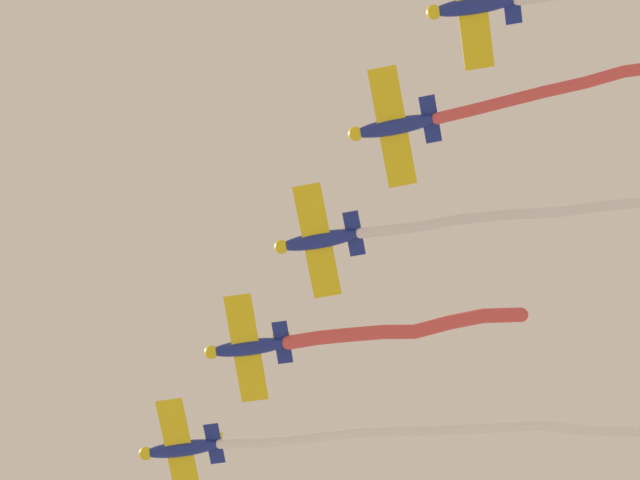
# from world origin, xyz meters

# --- Properties ---
(airplane_lead) EXTENTS (7.93, 6.10, 1.97)m
(airplane_lead) POSITION_xyz_m (-4.89, -4.30, 80.21)
(airplane_lead) COLOR navy
(smoke_trail_lead) EXTENTS (7.93, 27.75, 2.57)m
(smoke_trail_lead) POSITION_xyz_m (-9.69, -20.36, 79.32)
(smoke_trail_lead) COLOR white
(airplane_left_wing) EXTENTS (7.94, 6.10, 1.97)m
(airplane_left_wing) POSITION_xyz_m (-13.17, -7.53, 80.46)
(airplane_left_wing) COLOR navy
(smoke_trail_left_wing) EXTENTS (6.61, 15.18, 3.00)m
(smoke_trail_left_wing) POSITION_xyz_m (-16.83, -17.26, 79.55)
(smoke_trail_left_wing) COLOR #DB4C4C
(airplane_right_wing) EXTENTS (7.90, 6.09, 1.97)m
(airplane_right_wing) POSITION_xyz_m (-21.45, -10.77, 80.71)
(airplane_right_wing) COLOR navy
(smoke_trail_right_wing) EXTENTS (8.54, 31.10, 3.42)m
(smoke_trail_right_wing) POSITION_xyz_m (-26.50, -28.53, 82.31)
(smoke_trail_right_wing) COLOR white
(airplane_slot) EXTENTS (7.88, 6.09, 1.97)m
(airplane_slot) POSITION_xyz_m (-29.73, -14.01, 80.96)
(airplane_slot) COLOR navy
(smoke_trail_slot) EXTENTS (9.22, 16.79, 2.84)m
(smoke_trail_slot) POSITION_xyz_m (-34.92, -24.67, 79.77)
(smoke_trail_slot) COLOR #DB4C4C
(airplane_trail) EXTENTS (7.92, 6.10, 1.97)m
(airplane_trail) POSITION_xyz_m (-38.02, -17.24, 81.21)
(airplane_trail) COLOR navy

